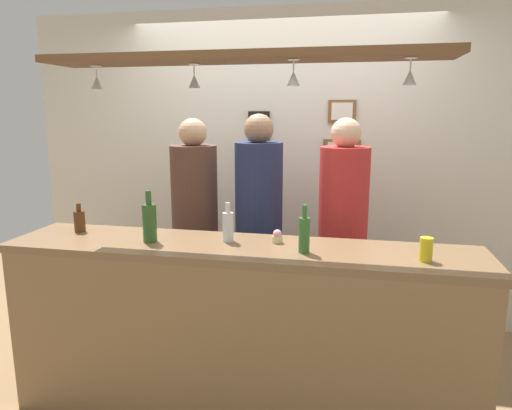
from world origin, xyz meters
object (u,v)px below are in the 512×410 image
object	(u,v)px
bottle_beer_brown_stubby	(80,220)
drink_can	(426,249)
picture_frame_upper_small	(342,111)
picture_frame_lower_pair	(342,150)
person_right_red_shirt	(343,218)
bottle_beer_green_import	(304,234)
person_left_brown_shirt	(195,212)
picture_frame_crest	(259,127)
person_middle_navy_shirt	(259,212)
bottle_soda_clear	(228,226)
cupcake	(277,237)
bottle_champagne_green	(150,222)

from	to	relation	value
bottle_beer_brown_stubby	drink_can	bearing A→B (deg)	-4.74
picture_frame_upper_small	picture_frame_lower_pair	distance (m)	0.31
person_right_red_shirt	bottle_beer_green_import	size ratio (longest dim) A/B	6.66
person_left_brown_shirt	picture_frame_crest	size ratio (longest dim) A/B	6.63
bottle_beer_green_import	picture_frame_crest	distance (m)	1.64
picture_frame_crest	person_middle_navy_shirt	bearing A→B (deg)	-78.50
bottle_soda_clear	bottle_beer_green_import	bearing A→B (deg)	-15.22
bottle_soda_clear	bottle_beer_brown_stubby	world-z (taller)	bottle_soda_clear
person_right_red_shirt	bottle_beer_brown_stubby	xyz separation A→B (m)	(-1.61, -0.64, 0.05)
picture_frame_upper_small	person_middle_navy_shirt	bearing A→B (deg)	-129.37
person_right_red_shirt	bottle_beer_green_import	world-z (taller)	person_right_red_shirt
person_left_brown_shirt	bottle_beer_green_import	world-z (taller)	person_left_brown_shirt
person_middle_navy_shirt	picture_frame_crest	distance (m)	0.89
person_left_brown_shirt	picture_frame_lower_pair	size ratio (longest dim) A/B	5.75
person_right_red_shirt	picture_frame_lower_pair	bearing A→B (deg)	93.65
cupcake	picture_frame_lower_pair	size ratio (longest dim) A/B	0.26
cupcake	picture_frame_lower_pair	distance (m)	1.40
person_middle_navy_shirt	bottle_beer_green_import	distance (m)	0.90
bottle_champagne_green	picture_frame_upper_small	world-z (taller)	picture_frame_upper_small
drink_can	picture_frame_upper_small	world-z (taller)	picture_frame_upper_small
bottle_soda_clear	bottle_champagne_green	world-z (taller)	bottle_champagne_green
bottle_beer_green_import	picture_frame_crest	world-z (taller)	picture_frame_crest
picture_frame_crest	bottle_soda_clear	bearing A→B (deg)	-86.08
bottle_soda_clear	drink_can	size ratio (longest dim) A/B	1.89
picture_frame_crest	person_left_brown_shirt	bearing A→B (deg)	-117.60
person_left_brown_shirt	picture_frame_crest	xyz separation A→B (m)	(0.35, 0.66, 0.60)
person_left_brown_shirt	person_right_red_shirt	bearing A→B (deg)	0.00
person_left_brown_shirt	picture_frame_crest	world-z (taller)	picture_frame_crest
person_left_brown_shirt	bottle_champagne_green	bearing A→B (deg)	-90.18
bottle_soda_clear	bottle_champagne_green	xyz separation A→B (m)	(-0.44, -0.10, 0.03)
person_left_brown_shirt	bottle_beer_green_import	bearing A→B (deg)	-41.68
person_left_brown_shirt	bottle_soda_clear	world-z (taller)	person_left_brown_shirt
person_left_brown_shirt	drink_can	distance (m)	1.71
person_left_brown_shirt	bottle_champagne_green	distance (m)	0.78
picture_frame_upper_small	bottle_beer_brown_stubby	bearing A→B (deg)	-140.05
person_right_red_shirt	picture_frame_lower_pair	size ratio (longest dim) A/B	5.77
bottle_soda_clear	picture_frame_upper_small	world-z (taller)	picture_frame_upper_small
person_left_brown_shirt	bottle_beer_brown_stubby	bearing A→B (deg)	-129.69
person_left_brown_shirt	bottle_soda_clear	distance (m)	0.81
person_right_red_shirt	bottle_soda_clear	size ratio (longest dim) A/B	7.53
picture_frame_crest	picture_frame_upper_small	distance (m)	0.69
bottle_soda_clear	bottle_champagne_green	size ratio (longest dim) A/B	0.77
bottle_beer_green_import	drink_can	distance (m)	0.62
bottle_beer_green_import	picture_frame_crest	size ratio (longest dim) A/B	1.00
person_left_brown_shirt	person_right_red_shirt	world-z (taller)	person_right_red_shirt
drink_can	cupcake	distance (m)	0.81
person_left_brown_shirt	bottle_soda_clear	size ratio (longest dim) A/B	7.50
person_left_brown_shirt	bottle_beer_brown_stubby	xyz separation A→B (m)	(-0.53, -0.64, 0.06)
bottle_soda_clear	cupcake	distance (m)	0.29
picture_frame_crest	picture_frame_lower_pair	size ratio (longest dim) A/B	0.87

